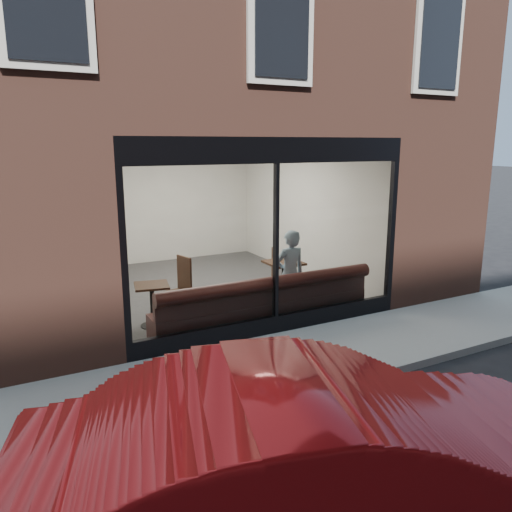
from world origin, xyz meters
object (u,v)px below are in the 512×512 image
cafe_table_left (152,286)px  cafe_chair_right (265,282)px  cafe_table_right (284,263)px  cafe_chair_left (177,293)px  parked_car (329,472)px  person (290,274)px  banquette (264,313)px

cafe_table_left → cafe_chair_right: size_ratio=1.50×
cafe_table_left → cafe_table_right: bearing=7.5°
cafe_table_right → cafe_chair_left: bearing=164.6°
cafe_chair_right → cafe_table_left: bearing=34.3°
cafe_chair_right → parked_car: size_ratio=0.08×
person → cafe_chair_right: size_ratio=4.25×
cafe_table_right → person: bearing=-115.4°
parked_car → banquette: bearing=-7.8°
cafe_chair_left → cafe_table_right: bearing=150.7°
banquette → parked_car: parked_car is taller
cafe_table_left → person: bearing=-15.2°
cafe_table_left → cafe_chair_left: 1.32m
person → cafe_chair_right: person is taller
banquette → cafe_chair_left: (-0.96, 1.79, 0.01)m
parked_car → cafe_chair_right: bearing=-9.6°
banquette → cafe_table_right: 1.73m
cafe_chair_left → cafe_chair_right: cafe_chair_left is taller
cafe_table_left → cafe_chair_right: 2.85m
cafe_table_right → parked_car: size_ratio=0.15×
parked_car → cafe_table_left: bearing=12.7°
cafe_table_right → cafe_table_left: bearing=-172.5°
cafe_chair_left → cafe_chair_right: (1.92, -0.12, 0.00)m
cafe_table_right → cafe_chair_right: bearing=110.6°
banquette → cafe_chair_left: 2.03m
person → cafe_table_right: 1.13m
person → cafe_table_right: person is taller
cafe_table_right → banquette: bearing=-133.0°
cafe_table_right → cafe_chair_left: (-2.09, 0.58, -0.50)m
cafe_table_left → cafe_table_right: cafe_table_right is taller
banquette → cafe_chair_right: size_ratio=10.61×
person → parked_car: 5.50m
person → cafe_chair_right: (0.31, 1.47, -0.56)m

